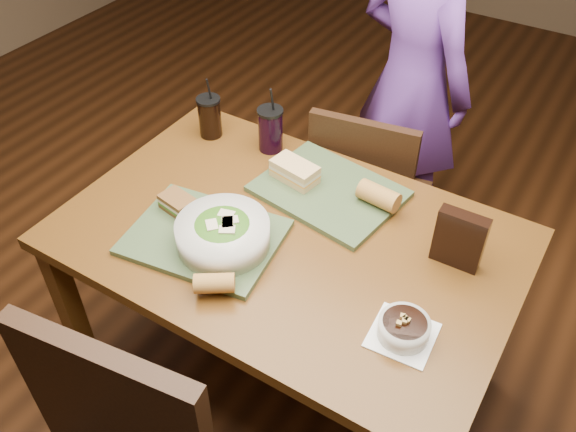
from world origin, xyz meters
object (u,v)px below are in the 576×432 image
(soup_bowl, at_px, (404,328))
(chip_bag, at_px, (459,239))
(cup_berry, at_px, (270,129))
(tray_near, at_px, (204,237))
(diner, at_px, (412,82))
(sandwich_far, at_px, (295,171))
(baguette_near, at_px, (214,283))
(salad_bowl, at_px, (223,232))
(cup_cola, at_px, (210,117))
(tray_far, at_px, (329,191))
(dining_table, at_px, (288,256))
(baguette_far, at_px, (379,196))
(chair_far, at_px, (367,197))
(sandwich_near, at_px, (178,203))

(soup_bowl, relative_size, chip_bag, 0.94)
(cup_berry, bearing_deg, tray_near, -80.22)
(diner, height_order, soup_bowl, diner)
(sandwich_far, xyz_separation_m, baguette_near, (0.07, -0.50, -0.00))
(tray_near, xyz_separation_m, baguette_near, (0.15, -0.15, 0.03))
(tray_near, bearing_deg, chip_bag, 24.48)
(salad_bowl, relative_size, cup_cola, 1.16)
(cup_berry, bearing_deg, tray_far, -20.68)
(baguette_near, xyz_separation_m, chip_bag, (0.49, 0.44, 0.04))
(tray_near, distance_m, baguette_near, 0.21)
(tray_far, distance_m, cup_cola, 0.51)
(cup_cola, distance_m, chip_bag, 0.95)
(dining_table, height_order, soup_bowl, soup_bowl)
(tray_near, relative_size, soup_bowl, 2.58)
(diner, bearing_deg, baguette_far, 125.31)
(chair_far, bearing_deg, soup_bowl, -59.49)
(dining_table, relative_size, baguette_near, 12.51)
(tray_far, xyz_separation_m, sandwich_near, (-0.33, -0.32, 0.03))
(chair_far, height_order, sandwich_near, chair_far)
(chair_far, height_order, cup_cola, cup_cola)
(diner, distance_m, sandwich_far, 0.79)
(tray_near, height_order, baguette_near, baguette_near)
(chair_far, relative_size, tray_far, 2.07)
(tray_near, height_order, chip_bag, chip_bag)
(dining_table, xyz_separation_m, sandwich_near, (-0.32, -0.10, 0.13))
(dining_table, bearing_deg, salad_bowl, -130.19)
(sandwich_near, relative_size, cup_cola, 0.50)
(sandwich_far, height_order, cup_cola, cup_cola)
(baguette_far, height_order, cup_cola, cup_cola)
(chair_far, distance_m, soup_bowl, 0.89)
(diner, relative_size, salad_bowl, 5.79)
(chair_far, bearing_deg, sandwich_near, -116.01)
(soup_bowl, xyz_separation_m, baguette_far, (-0.26, 0.40, 0.02))
(sandwich_far, bearing_deg, tray_near, -103.53)
(salad_bowl, distance_m, baguette_far, 0.48)
(baguette_near, distance_m, chip_bag, 0.66)
(tray_far, distance_m, baguette_near, 0.52)
(tray_far, distance_m, soup_bowl, 0.56)
(diner, xyz_separation_m, cup_berry, (-0.23, -0.66, 0.08))
(chair_far, relative_size, diner, 0.58)
(diner, distance_m, baguette_far, 0.79)
(dining_table, height_order, cup_berry, cup_berry)
(tray_far, bearing_deg, sandwich_near, -136.34)
(baguette_near, relative_size, baguette_far, 0.83)
(diner, xyz_separation_m, salad_bowl, (-0.08, -1.14, 0.06))
(tray_near, bearing_deg, cup_berry, 99.78)
(salad_bowl, xyz_separation_m, sandwich_near, (-0.20, 0.05, -0.02))
(diner, xyz_separation_m, tray_far, (0.05, -0.77, 0.01))
(salad_bowl, distance_m, baguette_near, 0.17)
(baguette_far, bearing_deg, tray_far, -174.21)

